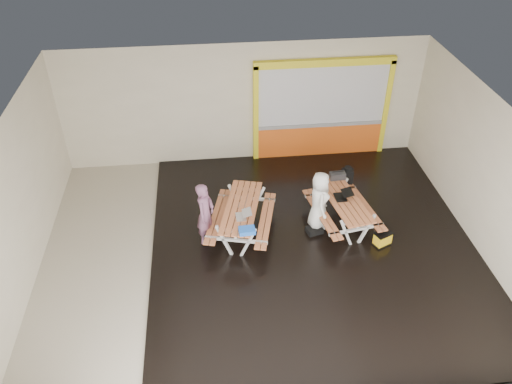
{
  "coord_description": "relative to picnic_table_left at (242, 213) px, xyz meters",
  "views": [
    {
      "loc": [
        -1.08,
        -8.77,
        8.12
      ],
      "look_at": [
        0.0,
        0.9,
        1.0
      ],
      "focal_mm": 35.77,
      "sensor_mm": 36.0,
      "label": 1
    }
  ],
  "objects": [
    {
      "name": "laptop_right",
      "position": [
        2.45,
        0.13,
        0.22
      ],
      "size": [
        0.43,
        0.38,
        0.18
      ],
      "color": "black",
      "rests_on": "picnic_table_right"
    },
    {
      "name": "person_right",
      "position": [
        1.85,
        0.03,
        0.2
      ],
      "size": [
        0.51,
        0.75,
        1.51
      ],
      "primitive_type": "imported",
      "rotation": [
        0.0,
        0.0,
        1.54
      ],
      "color": "white",
      "rests_on": "deck"
    },
    {
      "name": "toolbox",
      "position": [
        2.51,
        0.92,
        0.25
      ],
      "size": [
        0.4,
        0.21,
        0.23
      ],
      "color": "black",
      "rests_on": "picnic_table_right"
    },
    {
      "name": "dark_case",
      "position": [
        1.74,
        -0.2,
        -0.52
      ],
      "size": [
        0.43,
        0.36,
        0.14
      ],
      "primitive_type": "cube",
      "rotation": [
        0.0,
        0.0,
        0.26
      ],
      "color": "black",
      "rests_on": "deck"
    },
    {
      "name": "fluke_bag",
      "position": [
        3.23,
        -0.8,
        -0.42
      ],
      "size": [
        0.47,
        0.4,
        0.34
      ],
      "color": "black",
      "rests_on": "deck"
    },
    {
      "name": "laptop_left",
      "position": [
        0.01,
        -0.38,
        0.25
      ],
      "size": [
        0.37,
        0.33,
        0.15
      ],
      "color": "silver",
      "rests_on": "picnic_table_left"
    },
    {
      "name": "picnic_table_right",
      "position": [
        2.48,
        0.06,
        -0.02
      ],
      "size": [
        1.68,
        2.2,
        0.8
      ],
      "color": "#D97D4C",
      "rests_on": "deck"
    },
    {
      "name": "blue_pouch",
      "position": [
        0.04,
        -0.93,
        0.25
      ],
      "size": [
        0.37,
        0.27,
        0.1
      ],
      "primitive_type": "cube",
      "rotation": [
        0.0,
        0.0,
        0.07
      ],
      "color": "blue",
      "rests_on": "picnic_table_left"
    },
    {
      "name": "room",
      "position": [
        0.38,
        -0.59,
        1.11
      ],
      "size": [
        10.02,
        8.02,
        3.52
      ],
      "color": "#B7AE9B",
      "rests_on": "ground"
    },
    {
      "name": "deck",
      "position": [
        1.63,
        -0.59,
        -0.61
      ],
      "size": [
        7.5,
        7.98,
        0.05
      ],
      "primitive_type": "cube",
      "color": "black",
      "rests_on": "room"
    },
    {
      "name": "backpack",
      "position": [
        2.83,
        1.14,
        0.09
      ],
      "size": [
        0.32,
        0.23,
        0.49
      ],
      "color": "black",
      "rests_on": "picnic_table_right"
    },
    {
      "name": "person_left",
      "position": [
        -0.84,
        -0.22,
        0.23
      ],
      "size": [
        0.58,
        0.68,
        1.57
      ],
      "primitive_type": "imported",
      "rotation": [
        0.0,
        0.0,
        1.14
      ],
      "color": "#7F4F6D",
      "rests_on": "deck"
    },
    {
      "name": "kiosk",
      "position": [
        2.58,
        3.34,
        0.8
      ],
      "size": [
        3.88,
        0.16,
        3.0
      ],
      "color": "orange",
      "rests_on": "room"
    },
    {
      "name": "picnic_table_left",
      "position": [
        0.0,
        0.0,
        0.0
      ],
      "size": [
        1.88,
        2.37,
        0.84
      ],
      "color": "#D97D4C",
      "rests_on": "deck"
    }
  ]
}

